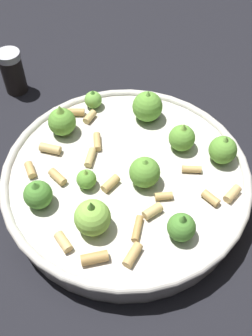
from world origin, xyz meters
The scene contains 3 objects.
ground_plane centered at (0.00, 0.00, 0.00)m, with size 2.40×2.40×0.00m, color black.
cooking_pan centered at (0.00, 0.00, 0.03)m, with size 0.34×0.34×0.10m.
pepper_shaker centered at (-0.05, 0.30, 0.04)m, with size 0.04×0.04×0.08m.
Camera 1 is at (-0.17, -0.28, 0.47)m, focal length 41.78 mm.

